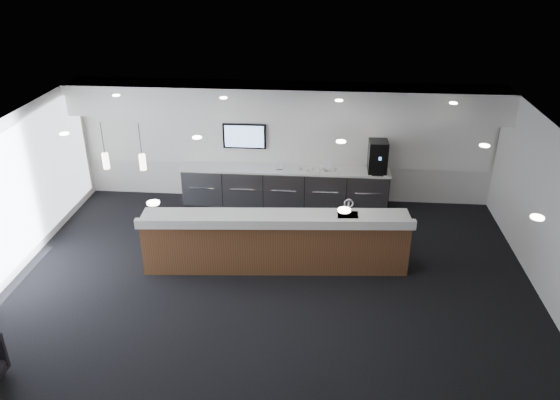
{
  "coord_description": "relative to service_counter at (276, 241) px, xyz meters",
  "views": [
    {
      "loc": [
        0.92,
        -8.52,
        6.0
      ],
      "look_at": [
        0.09,
        1.3,
        1.23
      ],
      "focal_mm": 35.0,
      "sensor_mm": 36.0,
      "label": 1
    }
  ],
  "objects": [
    {
      "name": "alcove_panel",
      "position": [
        -0.04,
        3.19,
        1.02
      ],
      "size": [
        9.8,
        0.06,
        1.4
      ],
      "primitive_type": "cube",
      "color": "white",
      "rests_on": "back_wall"
    },
    {
      "name": "service_counter",
      "position": [
        0.0,
        0.0,
        0.0
      ],
      "size": [
        5.29,
        1.26,
        1.49
      ],
      "rotation": [
        0.0,
        0.0,
        0.08
      ],
      "color": "brown",
      "rests_on": "ground"
    },
    {
      "name": "wall_tv",
      "position": [
        -1.04,
        3.13,
        1.07
      ],
      "size": [
        1.05,
        0.08,
        0.62
      ],
      "color": "black",
      "rests_on": "back_wall"
    },
    {
      "name": "pendant_right",
      "position": [
        -3.14,
        0.02,
        1.67
      ],
      "size": [
        0.12,
        0.12,
        0.3
      ],
      "primitive_type": "cylinder",
      "color": "#FFE9C6",
      "rests_on": "ceiling"
    },
    {
      "name": "ceiling",
      "position": [
        -0.04,
        -0.78,
        2.42
      ],
      "size": [
        10.0,
        8.0,
        0.02
      ],
      "primitive_type": "cube",
      "color": "black",
      "rests_on": "back_wall"
    },
    {
      "name": "left_wall",
      "position": [
        -5.04,
        -0.78,
        0.92
      ],
      "size": [
        0.02,
        8.0,
        3.0
      ],
      "primitive_type": "cube",
      "color": "white",
      "rests_on": "ground"
    },
    {
      "name": "soffit_bulkhead",
      "position": [
        -0.04,
        2.77,
        2.07
      ],
      "size": [
        10.0,
        0.9,
        0.7
      ],
      "primitive_type": "cube",
      "color": "white",
      "rests_on": "back_wall"
    },
    {
      "name": "ground",
      "position": [
        -0.04,
        -0.78,
        -0.58
      ],
      "size": [
        10.0,
        10.0,
        0.0
      ],
      "primitive_type": "plane",
      "color": "black",
      "rests_on": "ground"
    },
    {
      "name": "window_blinds_wall",
      "position": [
        -5.0,
        -0.78,
        0.92
      ],
      "size": [
        0.04,
        7.36,
        2.55
      ],
      "primitive_type": "cube",
      "color": "#A8B8CA",
      "rests_on": "left_wall"
    },
    {
      "name": "pendant_left",
      "position": [
        -2.44,
        0.02,
        1.67
      ],
      "size": [
        0.12,
        0.12,
        0.3
      ],
      "primitive_type": "cylinder",
      "color": "#FFE9C6",
      "rests_on": "ceiling"
    },
    {
      "name": "cup_3",
      "position": [
        0.75,
        2.76,
        0.42
      ],
      "size": [
        0.12,
        0.12,
        0.09
      ],
      "primitive_type": "imported",
      "rotation": [
        0.0,
        0.0,
        1.94
      ],
      "color": "white",
      "rests_on": "back_credenza"
    },
    {
      "name": "cup_2",
      "position": [
        0.89,
        2.76,
        0.42
      ],
      "size": [
        0.11,
        0.11,
        0.09
      ],
      "primitive_type": "imported",
      "rotation": [
        0.0,
        0.0,
        1.29
      ],
      "color": "white",
      "rests_on": "back_credenza"
    },
    {
      "name": "cup_5",
      "position": [
        0.47,
        2.76,
        0.42
      ],
      "size": [
        0.1,
        0.1,
        0.09
      ],
      "primitive_type": "imported",
      "rotation": [
        0.0,
        0.0,
        3.23
      ],
      "color": "white",
      "rests_on": "back_credenza"
    },
    {
      "name": "coffee_machine",
      "position": [
        2.16,
        2.86,
        0.76
      ],
      "size": [
        0.45,
        0.58,
        0.76
      ],
      "rotation": [
        0.0,
        0.0,
        0.02
      ],
      "color": "black",
      "rests_on": "back_credenza"
    },
    {
      "name": "cup_0",
      "position": [
        1.17,
        2.76,
        0.42
      ],
      "size": [
        0.09,
        0.09,
        0.09
      ],
      "primitive_type": "imported",
      "color": "white",
      "rests_on": "back_credenza"
    },
    {
      "name": "cup_1",
      "position": [
        1.03,
        2.76,
        0.42
      ],
      "size": [
        0.13,
        0.13,
        0.09
      ],
      "primitive_type": "imported",
      "rotation": [
        0.0,
        0.0,
        0.65
      ],
      "color": "white",
      "rests_on": "back_credenza"
    },
    {
      "name": "info_sign_left",
      "position": [
        -0.17,
        2.79,
        0.48
      ],
      "size": [
        0.15,
        0.03,
        0.21
      ],
      "primitive_type": "cube",
      "rotation": [
        0.0,
        0.0,
        0.04
      ],
      "color": "white",
      "rests_on": "back_credenza"
    },
    {
      "name": "info_sign_right",
      "position": [
        1.0,
        2.79,
        0.48
      ],
      "size": [
        0.16,
        0.04,
        0.21
      ],
      "primitive_type": "cube",
      "rotation": [
        0.0,
        0.0,
        -0.13
      ],
      "color": "white",
      "rests_on": "back_credenza"
    },
    {
      "name": "back_wall",
      "position": [
        -0.04,
        3.22,
        0.92
      ],
      "size": [
        10.0,
        0.02,
        3.0
      ],
      "primitive_type": "cube",
      "color": "white",
      "rests_on": "ground"
    },
    {
      "name": "cup_4",
      "position": [
        0.61,
        2.76,
        0.42
      ],
      "size": [
        0.13,
        0.13,
        0.09
      ],
      "primitive_type": "imported",
      "rotation": [
        0.0,
        0.0,
        2.58
      ],
      "color": "white",
      "rests_on": "back_credenza"
    },
    {
      "name": "ceiling_can_lights",
      "position": [
        -0.04,
        -0.78,
        2.39
      ],
      "size": [
        7.0,
        5.0,
        0.02
      ],
      "primitive_type": null,
      "color": "white",
      "rests_on": "ceiling"
    },
    {
      "name": "back_credenza",
      "position": [
        -0.04,
        2.86,
        -0.1
      ],
      "size": [
        5.06,
        0.66,
        0.95
      ],
      "color": "gray",
      "rests_on": "ground"
    },
    {
      "name": "cup_6",
      "position": [
        0.33,
        2.76,
        0.42
      ],
      "size": [
        0.13,
        0.13,
        0.09
      ],
      "primitive_type": "imported",
      "rotation": [
        0.0,
        0.0,
        3.87
      ],
      "color": "white",
      "rests_on": "back_credenza"
    }
  ]
}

